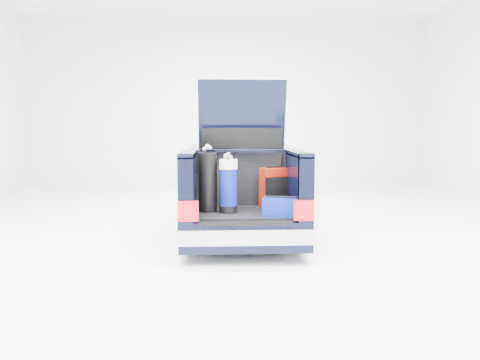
{
  "coord_description": "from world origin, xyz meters",
  "views": [
    {
      "loc": [
        -0.4,
        -8.54,
        1.79
      ],
      "look_at": [
        0.0,
        -0.5,
        0.94
      ],
      "focal_mm": 38.0,
      "sensor_mm": 36.0,
      "label": 1
    }
  ],
  "objects": [
    {
      "name": "car",
      "position": [
        -0.0,
        0.11,
        0.67
      ],
      "size": [
        1.87,
        4.65,
        2.47
      ],
      "color": "black",
      "rests_on": "ground"
    },
    {
      "name": "red_suitcase",
      "position": [
        0.47,
        -1.09,
        0.89
      ],
      "size": [
        0.43,
        0.36,
        0.61
      ],
      "rotation": [
        0.0,
        0.0,
        0.37
      ],
      "color": "#6E0F03",
      "rests_on": "car"
    },
    {
      "name": "blue_golf_bag",
      "position": [
        -0.21,
        -1.57,
        0.98
      ],
      "size": [
        0.25,
        0.25,
        0.84
      ],
      "rotation": [
        0.0,
        0.0,
        -0.02
      ],
      "color": "black",
      "rests_on": "car"
    },
    {
      "name": "blue_duffel",
      "position": [
        0.5,
        -1.85,
        0.72
      ],
      "size": [
        0.57,
        0.44,
        0.26
      ],
      "rotation": [
        0.0,
        0.0,
        -0.24
      ],
      "color": "navy",
      "rests_on": "car"
    },
    {
      "name": "black_golf_bag",
      "position": [
        -0.5,
        -1.48,
        1.02
      ],
      "size": [
        0.3,
        0.32,
        0.93
      ],
      "rotation": [
        0.0,
        0.0,
        0.17
      ],
      "color": "black",
      "rests_on": "car"
    },
    {
      "name": "ground",
      "position": [
        0.0,
        0.0,
        0.0
      ],
      "size": [
        14.0,
        14.0,
        0.0
      ],
      "primitive_type": "plane",
      "color": "white",
      "rests_on": "ground"
    }
  ]
}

